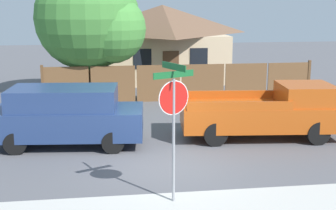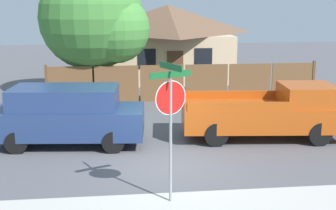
# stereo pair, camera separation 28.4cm
# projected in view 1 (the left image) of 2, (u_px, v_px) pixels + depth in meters

# --- Properties ---
(ground_plane) EXTENTS (80.00, 80.00, 0.00)m
(ground_plane) POSITION_uv_depth(u_px,v_px,m) (168.00, 165.00, 13.66)
(ground_plane) COLOR #56565B
(wooden_fence) EXTENTS (13.01, 0.12, 1.84)m
(wooden_fence) POSITION_uv_depth(u_px,v_px,m) (181.00, 83.00, 22.36)
(wooden_fence) COLOR brown
(wooden_fence) RESTS_ON ground
(house) EXTENTS (7.58, 7.89, 4.47)m
(house) POSITION_uv_depth(u_px,v_px,m) (162.00, 40.00, 29.23)
(house) COLOR beige
(house) RESTS_ON ground
(oak_tree) EXTENTS (5.28, 5.03, 6.43)m
(oak_tree) POSITION_uv_depth(u_px,v_px,m) (92.00, 20.00, 22.30)
(oak_tree) COLOR brown
(oak_tree) RESTS_ON ground
(red_suv) EXTENTS (5.07, 2.49, 1.95)m
(red_suv) POSITION_uv_depth(u_px,v_px,m) (67.00, 115.00, 15.34)
(red_suv) COLOR navy
(red_suv) RESTS_ON ground
(orange_pickup) EXTENTS (5.72, 2.58, 1.89)m
(orange_pickup) POSITION_uv_depth(u_px,v_px,m) (269.00, 112.00, 16.26)
(orange_pickup) COLOR #B74C14
(orange_pickup) RESTS_ON ground
(stop_sign) EXTENTS (0.99, 0.89, 3.32)m
(stop_sign) POSITION_uv_depth(u_px,v_px,m) (174.00, 108.00, 10.73)
(stop_sign) COLOR gray
(stop_sign) RESTS_ON ground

